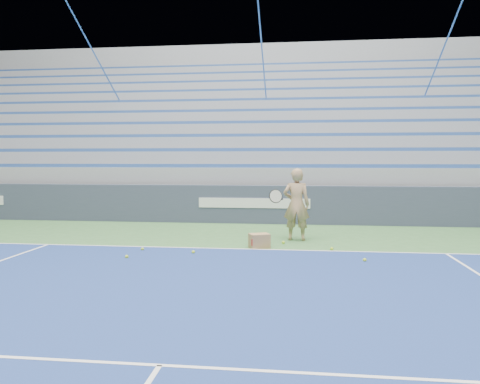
# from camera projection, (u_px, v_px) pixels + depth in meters

# --- Properties ---
(sponsor_barrier) EXTENTS (30.00, 0.32, 1.10)m
(sponsor_barrier) POSITION_uv_depth(u_px,v_px,m) (254.00, 204.00, 13.52)
(sponsor_barrier) COLOR #363D52
(sponsor_barrier) RESTS_ON ground
(bleachers) EXTENTS (31.00, 9.15, 7.30)m
(bleachers) POSITION_uv_depth(u_px,v_px,m) (267.00, 147.00, 19.06)
(bleachers) COLOR gray
(bleachers) RESTS_ON ground
(tennis_player) EXTENTS (0.92, 0.84, 1.64)m
(tennis_player) POSITION_uv_depth(u_px,v_px,m) (296.00, 204.00, 10.64)
(tennis_player) COLOR tan
(tennis_player) RESTS_ON ground
(ball_box) EXTENTS (0.48, 0.44, 0.30)m
(ball_box) POSITION_uv_depth(u_px,v_px,m) (259.00, 241.00, 9.76)
(ball_box) COLOR #9B794B
(ball_box) RESTS_ON ground
(tennis_ball_0) EXTENTS (0.07, 0.07, 0.07)m
(tennis_ball_0) POSITION_uv_depth(u_px,v_px,m) (193.00, 252.00, 9.16)
(tennis_ball_0) COLOR #C5E52F
(tennis_ball_0) RESTS_ON ground
(tennis_ball_1) EXTENTS (0.07, 0.07, 0.07)m
(tennis_ball_1) POSITION_uv_depth(u_px,v_px,m) (365.00, 260.00, 8.44)
(tennis_ball_1) COLOR #C5E52F
(tennis_ball_1) RESTS_ON ground
(tennis_ball_2) EXTENTS (0.07, 0.07, 0.07)m
(tennis_ball_2) POSITION_uv_depth(u_px,v_px,m) (142.00, 249.00, 9.46)
(tennis_ball_2) COLOR #C5E52F
(tennis_ball_2) RESTS_ON ground
(tennis_ball_3) EXTENTS (0.07, 0.07, 0.07)m
(tennis_ball_3) POSITION_uv_depth(u_px,v_px,m) (283.00, 242.00, 10.22)
(tennis_ball_3) COLOR #C5E52F
(tennis_ball_3) RESTS_ON ground
(tennis_ball_4) EXTENTS (0.07, 0.07, 0.07)m
(tennis_ball_4) POSITION_uv_depth(u_px,v_px,m) (127.00, 257.00, 8.73)
(tennis_ball_4) COLOR #C5E52F
(tennis_ball_4) RESTS_ON ground
(tennis_ball_5) EXTENTS (0.07, 0.07, 0.07)m
(tennis_ball_5) POSITION_uv_depth(u_px,v_px,m) (332.00, 249.00, 9.51)
(tennis_ball_5) COLOR #C5E52F
(tennis_ball_5) RESTS_ON ground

